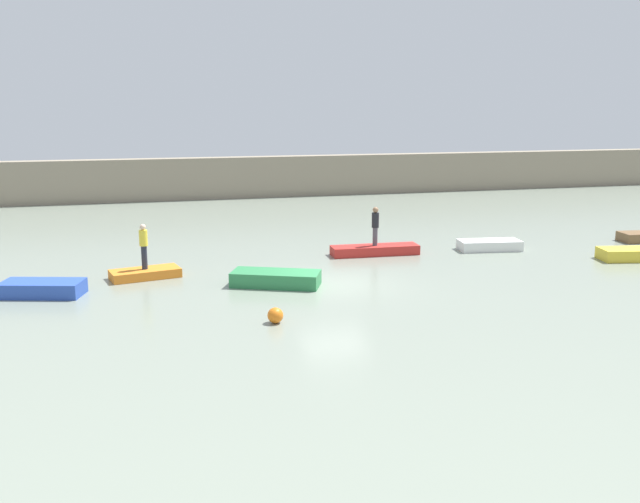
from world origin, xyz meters
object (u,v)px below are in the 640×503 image
Objects in this scene: rowboat_red at (375,250)px; person_dark_shirt at (375,224)px; rowboat_blue at (42,288)px; rowboat_white at (489,245)px; mooring_buoy at (275,315)px; rowboat_yellow at (634,254)px; rowboat_green at (276,279)px; person_yellow_shirt at (144,244)px; rowboat_orange at (145,273)px.

rowboat_red is 1.19m from person_dark_shirt.
rowboat_white is at bearing 25.03° from rowboat_blue.
mooring_buoy reaches higher than rowboat_white.
rowboat_blue is 24.08m from rowboat_yellow.
rowboat_green reaches higher than rowboat_blue.
mooring_buoy is at bearing -61.27° from person_yellow_shirt.
rowboat_blue is 1.07× the size of rowboat_orange.
rowboat_green is 6.80m from rowboat_red.
rowboat_red is (10.03, 1.72, 0.03)m from rowboat_orange.
rowboat_red reaches higher than rowboat_orange.
rowboat_yellow is at bearing -26.41° from rowboat_white.
rowboat_blue reaches higher than rowboat_red.
person_yellow_shirt reaches higher than rowboat_red.
rowboat_white is at bearing -1.64° from rowboat_red.
rowboat_orange is 0.81× the size of rowboat_green.
rowboat_white is (19.03, 3.01, -0.03)m from rowboat_blue.
rowboat_blue reaches higher than mooring_buoy.
person_yellow_shirt is (-4.67, 2.46, 1.07)m from rowboat_green.
rowboat_white is 15.57m from person_yellow_shirt.
person_dark_shirt is 10.70m from mooring_buoy.
rowboat_green is (4.67, -2.46, 0.09)m from rowboat_orange.
person_dark_shirt is 10.18m from person_yellow_shirt.
person_dark_shirt is (-0.00, -0.00, 1.19)m from rowboat_red.
rowboat_orange is at bearing -170.24° from person_dark_shirt.
rowboat_green is (8.22, -0.76, 0.01)m from rowboat_blue.
person_yellow_shirt reaches higher than rowboat_orange.
rowboat_red is at bearing 170.97° from rowboat_yellow.
person_yellow_shirt reaches higher than mooring_buoy.
mooring_buoy is at bearing -73.48° from rowboat_orange.
rowboat_green is 1.15× the size of rowboat_white.
rowboat_blue is at bearing -169.86° from rowboat_yellow.
rowboat_white is (15.48, 1.32, 0.06)m from rowboat_orange.
rowboat_yellow reaches higher than rowboat_orange.
rowboat_green is 6.89m from person_dark_shirt.
rowboat_green is 5.39m from person_yellow_shirt.
person_dark_shirt is 0.98× the size of person_yellow_shirt.
rowboat_orange is 7.85m from mooring_buoy.
rowboat_orange is at bearing 176.00° from rowboat_green.
rowboat_orange is at bearing 118.73° from mooring_buoy.
rowboat_yellow is at bearing 14.95° from rowboat_blue.
rowboat_red is at bearing 30.17° from rowboat_blue.
rowboat_red is at bearing 63.43° from person_dark_shirt.
rowboat_white is at bearing 4.87° from person_yellow_shirt.
rowboat_blue is 19.27m from rowboat_white.
mooring_buoy is at bearing -123.42° from rowboat_red.
rowboat_green is at bearing -167.66° from rowboat_yellow.
rowboat_green reaches higher than rowboat_yellow.
rowboat_red is at bearing -176.17° from rowboat_white.
rowboat_orange is 1.16m from person_yellow_shirt.
rowboat_orange is 15.54m from rowboat_white.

